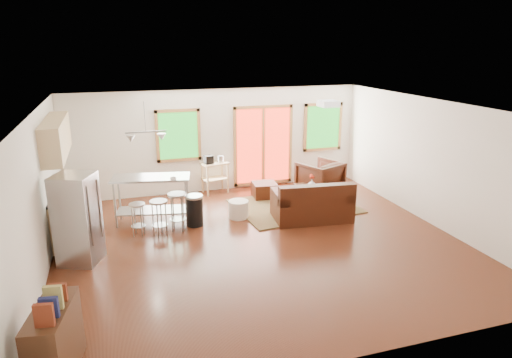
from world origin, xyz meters
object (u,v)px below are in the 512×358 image
object	(u,v)px
kitchen_cart	(214,167)
ottoman	(264,190)
island	(152,191)
armchair	(320,176)
refrigerator	(78,219)
coffee_table	(316,187)
loveseat	(312,204)
rug	(294,206)

from	to	relation	value
kitchen_cart	ottoman	bearing A→B (deg)	-34.54
island	armchair	bearing A→B (deg)	8.33
armchair	refrigerator	xyz separation A→B (m)	(-5.54, -2.09, 0.32)
coffee_table	armchair	world-z (taller)	armchair
loveseat	ottoman	bearing A→B (deg)	113.62
coffee_table	island	bearing A→B (deg)	-175.84
armchair	refrigerator	size ratio (longest dim) A/B	0.60
coffee_table	armchair	xyz separation A→B (m)	(0.26, 0.33, 0.15)
rug	refrigerator	bearing A→B (deg)	-162.40
loveseat	ottoman	world-z (taller)	loveseat
loveseat	kitchen_cart	size ratio (longest dim) A/B	1.75
rug	island	bearing A→B (deg)	179.61
rug	kitchen_cart	distance (m)	2.31
kitchen_cart	loveseat	bearing A→B (deg)	-56.60
loveseat	kitchen_cart	world-z (taller)	kitchen_cart
coffee_table	kitchen_cart	bearing A→B (deg)	150.29
rug	refrigerator	xyz separation A→B (m)	(-4.61, -1.46, 0.78)
ottoman	island	size ratio (longest dim) A/B	0.34
ottoman	coffee_table	bearing A→B (deg)	-24.57
armchair	island	size ratio (longest dim) A/B	0.56
refrigerator	kitchen_cart	size ratio (longest dim) A/B	1.60
coffee_table	refrigerator	xyz separation A→B (m)	(-5.29, -1.77, 0.47)
refrigerator	island	size ratio (longest dim) A/B	0.93
rug	ottoman	xyz separation A→B (m)	(-0.46, 0.83, 0.18)
loveseat	armchair	bearing A→B (deg)	66.26
armchair	ottoman	bearing A→B (deg)	-31.14
armchair	ottoman	world-z (taller)	armchair
loveseat	refrigerator	world-z (taller)	refrigerator
loveseat	island	size ratio (longest dim) A/B	1.02
rug	island	xyz separation A→B (m)	(-3.24, 0.02, 0.68)
coffee_table	armchair	bearing A→B (deg)	51.82
refrigerator	loveseat	bearing A→B (deg)	29.84
loveseat	island	bearing A→B (deg)	171.56
coffee_table	ottoman	world-z (taller)	same
armchair	island	bearing A→B (deg)	-14.87
rug	armchair	world-z (taller)	armchair
ottoman	refrigerator	distance (m)	4.78
coffee_table	kitchen_cart	xyz separation A→B (m)	(-2.23, 1.27, 0.35)
coffee_table	loveseat	bearing A→B (deg)	-117.90
refrigerator	island	xyz separation A→B (m)	(1.37, 1.48, -0.10)
coffee_table	island	size ratio (longest dim) A/B	0.56
coffee_table	ottoman	distance (m)	1.26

